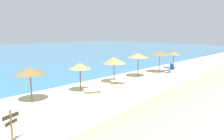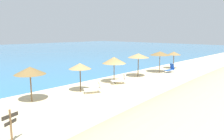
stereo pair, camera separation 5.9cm
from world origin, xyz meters
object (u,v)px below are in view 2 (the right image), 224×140
object	(u,v)px
beach_umbrella_3	(114,60)
lounge_chair_2	(94,88)
lounge_chair_0	(170,69)
beach_umbrella_6	(174,53)
beach_umbrella_1	(30,71)
beach_umbrella_5	(160,53)
lounge_chair_1	(120,80)
wooden_signpost	(11,124)
beach_umbrella_2	(80,66)
beach_umbrella_4	(138,56)

from	to	relation	value
beach_umbrella_3	lounge_chair_2	world-z (taller)	beach_umbrella_3
lounge_chair_0	lounge_chair_2	xyz separation A→B (m)	(-13.21, -0.16, -0.01)
beach_umbrella_6	lounge_chair_2	xyz separation A→B (m)	(-16.11, -1.22, -1.72)
beach_umbrella_1	beach_umbrella_5	distance (m)	16.85
beach_umbrella_5	beach_umbrella_6	size ratio (longest dim) A/B	1.12
beach_umbrella_6	lounge_chair_1	world-z (taller)	beach_umbrella_6
beach_umbrella_6	wooden_signpost	bearing A→B (deg)	-168.78
beach_umbrella_5	beach_umbrella_6	xyz separation A→B (m)	(4.00, 0.16, -0.28)
wooden_signpost	beach_umbrella_2	bearing A→B (deg)	15.51
beach_umbrella_3	beach_umbrella_6	bearing A→B (deg)	-0.78
beach_umbrella_3	wooden_signpost	xyz separation A→B (m)	(-12.38, -5.03, -1.30)
beach_umbrella_2	lounge_chair_1	world-z (taller)	beach_umbrella_2
beach_umbrella_1	lounge_chair_0	xyz separation A→B (m)	(17.93, -1.44, -1.86)
beach_umbrella_4	lounge_chair_0	distance (m)	5.68
beach_umbrella_2	beach_umbrella_6	distance (m)	16.62
lounge_chair_0	lounge_chair_1	distance (m)	9.23
beach_umbrella_2	beach_umbrella_6	bearing A→B (deg)	0.16
beach_umbrella_4	beach_umbrella_5	xyz separation A→B (m)	(4.08, -0.33, -0.01)
beach_umbrella_5	beach_umbrella_6	bearing A→B (deg)	2.35
beach_umbrella_1	beach_umbrella_4	size ratio (longest dim) A/B	0.96
lounge_chair_0	wooden_signpost	xyz separation A→B (m)	(-21.61, -3.80, 0.54)
beach_umbrella_1	beach_umbrella_6	size ratio (longest dim) A/B	1.08
beach_umbrella_2	beach_umbrella_4	bearing A→B (deg)	1.45
beach_umbrella_1	beach_umbrella_6	bearing A→B (deg)	-1.04
beach_umbrella_1	wooden_signpost	bearing A→B (deg)	-125.09
beach_umbrella_3	beach_umbrella_5	xyz separation A→B (m)	(8.14, -0.33, 0.15)
beach_umbrella_1	beach_umbrella_3	bearing A→B (deg)	-1.40
beach_umbrella_3	beach_umbrella_5	size ratio (longest dim) A/B	0.97
lounge_chair_2	beach_umbrella_1	bearing A→B (deg)	101.16
lounge_chair_2	lounge_chair_1	bearing A→B (deg)	-51.88
beach_umbrella_6	lounge_chair_2	size ratio (longest dim) A/B	1.55
beach_umbrella_4	wooden_signpost	xyz separation A→B (m)	(-16.44, -5.03, -1.46)
beach_umbrella_5	beach_umbrella_4	bearing A→B (deg)	175.32
beach_umbrella_1	wooden_signpost	distance (m)	6.54
beach_umbrella_2	beach_umbrella_5	world-z (taller)	beach_umbrella_5
beach_umbrella_1	lounge_chair_1	world-z (taller)	beach_umbrella_1
beach_umbrella_2	lounge_chair_0	world-z (taller)	beach_umbrella_2
beach_umbrella_6	lounge_chair_1	bearing A→B (deg)	-177.01
wooden_signpost	lounge_chair_1	bearing A→B (deg)	2.97
beach_umbrella_4	beach_umbrella_5	bearing A→B (deg)	-4.68
lounge_chair_1	beach_umbrella_4	bearing A→B (deg)	-48.13
lounge_chair_1	lounge_chair_0	bearing A→B (deg)	-62.00
beach_umbrella_5	beach_umbrella_6	distance (m)	4.01
beach_umbrella_5	wooden_signpost	xyz separation A→B (m)	(-20.52, -4.70, -1.45)
beach_umbrella_1	beach_umbrella_2	distance (m)	4.23
beach_umbrella_5	wooden_signpost	distance (m)	21.10
beach_umbrella_4	lounge_chair_0	bearing A→B (deg)	-13.37
beach_umbrella_6	lounge_chair_1	distance (m)	12.26
beach_umbrella_1	beach_umbrella_6	world-z (taller)	beach_umbrella_1
lounge_chair_0	wooden_signpost	world-z (taller)	wooden_signpost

